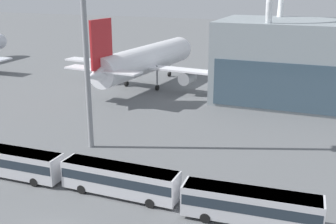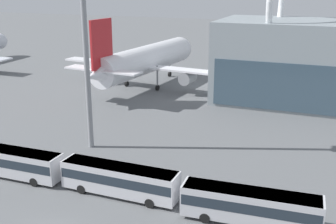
{
  "view_description": "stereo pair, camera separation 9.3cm",
  "coord_description": "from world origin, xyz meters",
  "px_view_note": "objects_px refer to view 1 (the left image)",
  "views": [
    {
      "loc": [
        21.62,
        -25.66,
        21.51
      ],
      "look_at": [
        0.96,
        26.57,
        4.0
      ],
      "focal_mm": 45.0,
      "sensor_mm": 36.0,
      "label": 1
    },
    {
      "loc": [
        21.7,
        -25.63,
        21.51
      ],
      "look_at": [
        0.96,
        26.57,
        4.0
      ],
      "focal_mm": 45.0,
      "sensor_mm": 36.0,
      "label": 2
    }
  ],
  "objects_px": {
    "airliner_at_gate_far": "(144,60)",
    "floodlight_mast": "(84,21)",
    "shuttle_bus_0": "(11,161)",
    "shuttle_bus_1": "(120,178)",
    "shuttle_bus_2": "(251,205)"
  },
  "relations": [
    {
      "from": "airliner_at_gate_far",
      "to": "shuttle_bus_0",
      "type": "bearing_deg",
      "value": -169.67
    },
    {
      "from": "airliner_at_gate_far",
      "to": "shuttle_bus_2",
      "type": "height_order",
      "value": "airliner_at_gate_far"
    },
    {
      "from": "shuttle_bus_2",
      "to": "floodlight_mast",
      "type": "relative_size",
      "value": 0.44
    },
    {
      "from": "shuttle_bus_0",
      "to": "floodlight_mast",
      "type": "distance_m",
      "value": 18.89
    },
    {
      "from": "airliner_at_gate_far",
      "to": "shuttle_bus_0",
      "type": "distance_m",
      "value": 44.81
    },
    {
      "from": "airliner_at_gate_far",
      "to": "shuttle_bus_2",
      "type": "bearing_deg",
      "value": -139.38
    },
    {
      "from": "airliner_at_gate_far",
      "to": "shuttle_bus_1",
      "type": "distance_m",
      "value": 47.38
    },
    {
      "from": "shuttle_bus_0",
      "to": "shuttle_bus_1",
      "type": "bearing_deg",
      "value": 1.19
    },
    {
      "from": "shuttle_bus_0",
      "to": "airliner_at_gate_far",
      "type": "bearing_deg",
      "value": 93.51
    },
    {
      "from": "shuttle_bus_2",
      "to": "floodlight_mast",
      "type": "bearing_deg",
      "value": 151.49
    },
    {
      "from": "airliner_at_gate_far",
      "to": "floodlight_mast",
      "type": "distance_m",
      "value": 35.87
    },
    {
      "from": "shuttle_bus_0",
      "to": "shuttle_bus_1",
      "type": "xyz_separation_m",
      "value": [
        13.67,
        0.58,
        0.0
      ]
    },
    {
      "from": "shuttle_bus_1",
      "to": "floodlight_mast",
      "type": "xyz_separation_m",
      "value": [
        -9.98,
        10.58,
        14.79
      ]
    },
    {
      "from": "airliner_at_gate_far",
      "to": "floodlight_mast",
      "type": "xyz_separation_m",
      "value": [
        7.38,
        -33.34,
        10.97
      ]
    },
    {
      "from": "shuttle_bus_1",
      "to": "floodlight_mast",
      "type": "relative_size",
      "value": 0.44
    }
  ]
}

